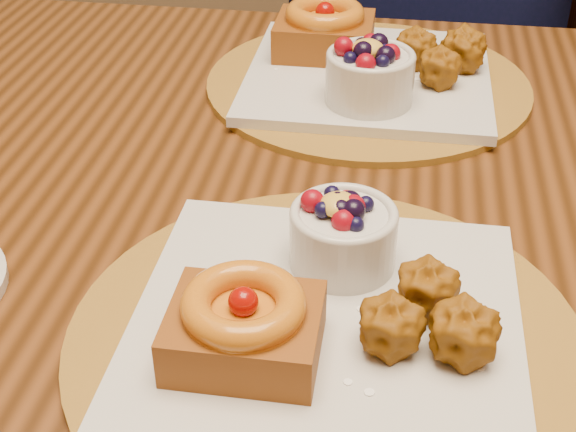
# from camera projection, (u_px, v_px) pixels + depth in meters

# --- Properties ---
(dining_table) EXTENTS (1.60, 0.90, 0.76)m
(dining_table) POSITION_uv_depth(u_px,v_px,m) (348.00, 248.00, 0.81)
(dining_table) COLOR #331B09
(dining_table) RESTS_ON ground
(place_setting_near) EXTENTS (0.38, 0.38, 0.08)m
(place_setting_near) POSITION_uv_depth(u_px,v_px,m) (324.00, 313.00, 0.58)
(place_setting_near) COLOR brown
(place_setting_near) RESTS_ON dining_table
(place_setting_far) EXTENTS (0.38, 0.38, 0.09)m
(place_setting_far) POSITION_uv_depth(u_px,v_px,m) (366.00, 67.00, 0.93)
(place_setting_far) COLOR brown
(place_setting_far) RESTS_ON dining_table
(chair_far) EXTENTS (0.55, 0.55, 0.88)m
(chair_far) POSITION_uv_depth(u_px,v_px,m) (439.00, 120.00, 1.46)
(chair_far) COLOR black
(chair_far) RESTS_ON ground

